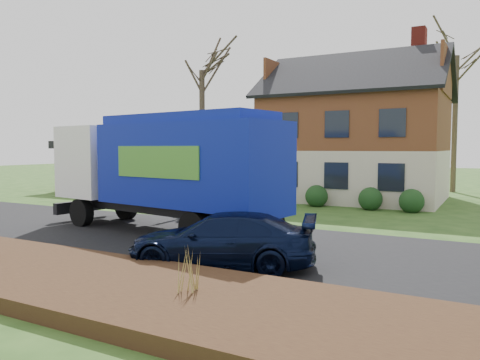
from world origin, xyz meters
The scene contains 11 objects.
ground centered at (0.00, 0.00, 0.00)m, with size 120.00×120.00×0.00m, color #254617.
road centered at (0.00, 0.00, 0.01)m, with size 80.00×7.00×0.02m, color black.
mulch_verge centered at (0.00, -5.30, 0.15)m, with size 80.00×3.50×0.30m, color black.
main_house centered at (1.49, 13.91, 4.03)m, with size 12.95×8.95×9.26m.
ranch_house centered at (-12.00, 13.00, 1.81)m, with size 9.80×8.20×3.70m.
garbage_truck centered at (-0.93, 0.63, 2.27)m, with size 9.46×3.75×3.94m.
silver_sedan centered at (-2.17, 5.16, 0.78)m, with size 1.66×4.75×1.56m, color #B4B6BC.
navy_wagon centered at (3.06, -2.45, 0.66)m, with size 1.84×4.52×1.31m, color black.
tree_front_west centered at (-4.79, 8.73, 7.89)m, with size 3.22×3.22×9.57m.
tree_back centered at (6.45, 21.03, 9.83)m, with size 3.72×3.72×11.79m.
grass_clump_east centered at (4.06, -5.25, 0.70)m, with size 0.32×0.26×0.80m.
Camera 1 is at (8.76, -11.98, 2.88)m, focal length 35.00 mm.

